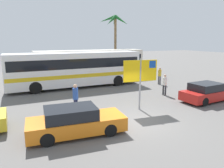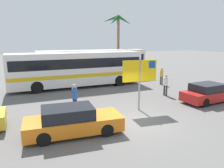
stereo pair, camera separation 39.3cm
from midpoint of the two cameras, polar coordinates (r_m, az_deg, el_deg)
The scene contains 10 objects.
ground at distance 11.66m, azimuth 5.22°, elevation -9.90°, with size 120.00×120.00×0.00m, color #605E5B.
bus_front_coach at distance 19.78m, azimuth -10.18°, elevation 4.29°, with size 11.94×2.52×3.17m.
bus_rear_coach at distance 23.79m, azimuth -6.20°, elevation 5.64°, with size 11.94×2.52×3.17m.
ferry_sign at distance 13.06m, azimuth 6.92°, elevation 3.00°, with size 2.19×0.30×3.20m.
car_red at distance 16.48m, azimuth 23.56°, elevation -2.08°, with size 4.18×1.92×1.32m.
car_orange at distance 10.07m, azimuth -10.96°, elevation -9.79°, with size 4.52×2.04×1.32m.
pedestrian_crossing_lot at distance 12.75m, azimuth -10.62°, elevation -3.23°, with size 0.32×0.32×1.76m.
pedestrian_by_bus at distance 17.12m, azimuth 13.29°, elevation 0.26°, with size 0.32×0.32×1.66m.
pedestrian_near_sign at distance 21.20m, azimuth 12.12°, elevation 2.51°, with size 0.32×0.32×1.67m.
palm_tree_seaside at distance 28.79m, azimuth 0.47°, elevation 15.07°, with size 3.90×3.99×7.46m.
Camera 1 is at (-5.67, -9.27, 4.30)m, focal length 34.15 mm.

